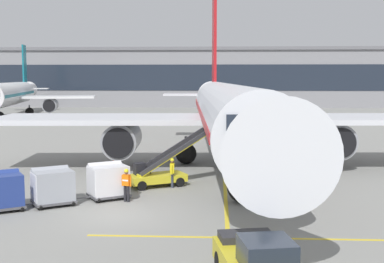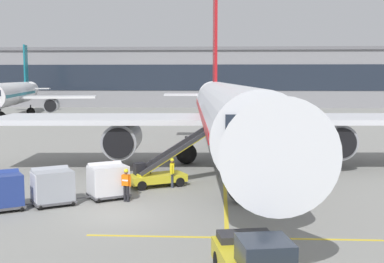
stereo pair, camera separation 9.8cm
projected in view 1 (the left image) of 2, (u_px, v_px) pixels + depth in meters
The scene contains 16 objects.
ground_plane at pixel (118, 216), 23.47m from camera, with size 600.00×600.00×0.00m, color gray.
parked_airplane at pixel (227, 112), 36.26m from camera, with size 33.59×43.72×14.84m.
belt_loader at pixel (160, 171), 29.90m from camera, with size 5.12×3.54×3.36m.
baggage_cart_lead at pixel (108, 180), 26.76m from camera, with size 2.73×2.42×1.91m.
baggage_cart_second at pixel (53, 186), 25.35m from camera, with size 2.73×2.42×1.91m.
baggage_cart_third at pixel (1, 190), 24.33m from camera, with size 2.73×2.42×1.91m.
ground_crew_by_loader at pixel (125, 179), 27.05m from camera, with size 0.30×0.56×1.74m.
ground_crew_by_carts at pixel (172, 171), 29.44m from camera, with size 0.25×0.57×1.74m.
ground_crew_marshaller at pixel (114, 181), 26.43m from camera, with size 0.33×0.56×1.74m.
ground_crew_wingwalker at pixel (126, 183), 26.03m from camera, with size 0.54×0.36×1.74m.
safety_cone_engine_keepout at pixel (100, 169), 33.49m from camera, with size 0.64×0.64×0.72m.
safety_cone_wingtip at pixel (114, 160), 37.27m from camera, with size 0.57×0.57×0.65m.
apron_guidance_line_lead_in at pixel (224, 168), 35.94m from camera, with size 0.20×110.00×0.01m.
apron_guidance_line_stop_bar at pixel (234, 238), 20.26m from camera, with size 12.00×0.20×0.01m.
terminal_building at pixel (159, 78), 114.85m from camera, with size 100.73×15.90×12.94m.
distant_airplane at pixel (11, 95), 83.15m from camera, with size 27.99×37.00×12.69m.
Camera 1 is at (4.67, -22.70, 6.45)m, focal length 46.90 mm.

